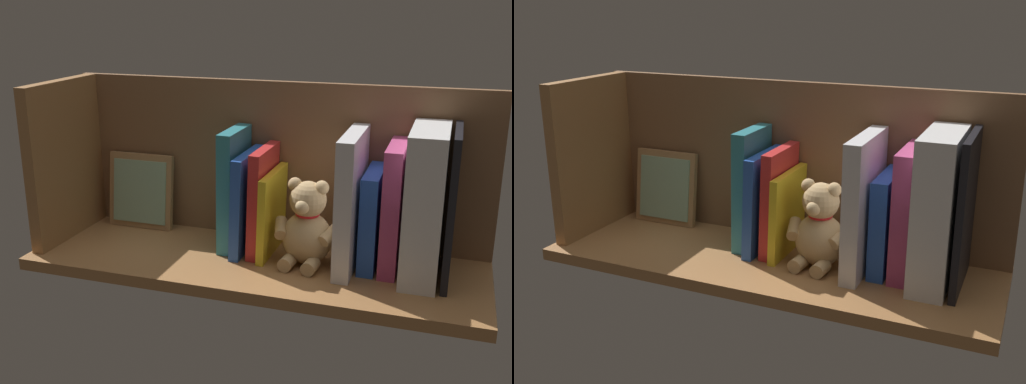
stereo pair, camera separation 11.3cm
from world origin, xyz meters
TOP-DOWN VIEW (x-y plane):
  - ground_plane at (0.00, 0.00)cm, footprint 84.33×28.76cm
  - shelf_back_panel at (0.00, -12.13)cm, footprint 84.33×1.50cm
  - shelf_side_divider at (40.16, 0.00)cm, footprint 2.40×22.76cm
  - book_0 at (-34.11, -2.64)cm, footprint 1.21×16.69cm
  - dictionary_thick_white at (-29.72, -2.24)cm, footprint 6.21×17.29cm
  - book_1 at (-24.41, -3.96)cm, footprint 3.07×14.04cm
  - book_2 at (-20.71, -4.16)cm, footprint 2.98×13.65cm
  - book_3 at (-17.04, -2.23)cm, footprint 3.02×17.50cm
  - teddy_bear at (-9.51, -0.60)cm, footprint 12.96×10.85cm
  - book_4 at (-2.02, -3.66)cm, footprint 1.98×14.64cm
  - book_5 at (0.38, -4.28)cm, footprint 2.69×13.40cm
  - book_6 at (3.03, -3.79)cm, footprint 2.69×14.39cm
  - book_7 at (6.03, -4.88)cm, footprint 3.09×12.21cm
  - picture_frame_leaning at (28.55, -8.91)cm, footprint 14.35×3.60cm

SIDE VIEW (x-z plane):
  - ground_plane at x=0.00cm, z-range -2.20..0.00cm
  - teddy_bear at x=-9.51cm, z-range -0.96..15.08cm
  - picture_frame_leaning at x=28.55cm, z-range -0.09..15.65cm
  - book_4 at x=-2.02cm, z-range -0.02..16.08cm
  - book_2 at x=-20.71cm, z-range 0.00..17.70cm
  - book_6 at x=3.03cm, z-range -0.03..19.29cm
  - book_5 at x=0.38cm, z-range -0.03..20.26cm
  - book_1 at x=-24.41cm, z-range 0.00..22.76cm
  - book_7 at x=6.03cm, z-range -0.02..23.25cm
  - book_3 at x=-17.04cm, z-range 0.00..24.66cm
  - book_0 at x=-34.11cm, z-range 0.00..26.23cm
  - dictionary_thick_white at x=-29.72cm, z-range 0.00..26.24cm
  - shelf_back_panel at x=0.00cm, z-range 0.00..31.58cm
  - shelf_side_divider at x=40.16cm, z-range 0.00..31.58cm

